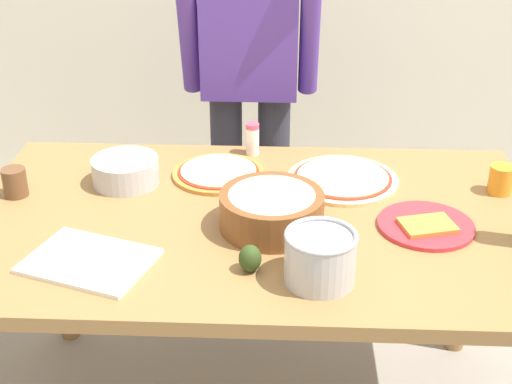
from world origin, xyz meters
TOP-DOWN VIEW (x-y plane):
  - dining_table at (0.00, 0.00)m, footprint 1.60×0.96m
  - person_cook at (-0.05, 0.76)m, footprint 0.49×0.25m
  - pizza_raw_on_board at (0.26, 0.23)m, footprint 0.34×0.34m
  - pizza_cooked_on_tray at (-0.13, 0.25)m, footprint 0.28×0.28m
  - plate_with_slice at (0.46, -0.04)m, footprint 0.26×0.26m
  - popcorn_bowl at (0.05, -0.06)m, footprint 0.28×0.28m
  - mixing_bowl_steel at (-0.40, 0.19)m, footprint 0.20×0.20m
  - steel_pot at (0.17, -0.30)m, footprint 0.17×0.17m
  - cup_orange at (0.71, 0.18)m, footprint 0.07×0.07m
  - cup_small_brown at (-0.70, 0.09)m, footprint 0.07×0.07m
  - salt_shaker at (-0.03, 0.42)m, footprint 0.04×0.04m
  - cutting_board_white at (-0.40, -0.25)m, footprint 0.36×0.31m
  - avocado at (0.00, -0.27)m, footprint 0.06×0.06m

SIDE VIEW (x-z plane):
  - dining_table at x=0.00m, z-range 0.29..1.05m
  - cutting_board_white at x=-0.40m, z-range 0.76..0.77m
  - plate_with_slice at x=0.46m, z-range 0.76..0.78m
  - pizza_raw_on_board at x=0.26m, z-range 0.76..0.78m
  - pizza_cooked_on_tray at x=-0.13m, z-range 0.76..0.78m
  - avocado at x=0.00m, z-range 0.76..0.83m
  - mixing_bowl_steel at x=-0.40m, z-range 0.76..0.84m
  - cup_orange at x=0.71m, z-range 0.76..0.84m
  - cup_small_brown at x=-0.70m, z-range 0.76..0.84m
  - salt_shaker at x=-0.03m, z-range 0.76..0.87m
  - popcorn_bowl at x=0.05m, z-range 0.76..0.88m
  - steel_pot at x=0.17m, z-range 0.76..0.89m
  - person_cook at x=-0.05m, z-range 0.13..1.75m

